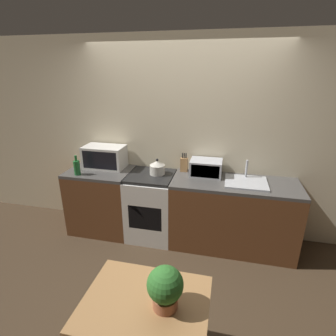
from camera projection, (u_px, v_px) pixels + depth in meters
ground_plane at (161, 283)px, 2.85m from camera, size 16.00×16.00×0.00m
wall_back at (182, 140)px, 3.48m from camera, size 10.00×0.06×2.60m
counter_left_run at (102, 200)px, 3.70m from camera, size 0.85×0.62×0.90m
counter_right_run at (232, 215)px, 3.32m from camera, size 1.53×0.62×0.90m
stove_range at (152, 206)px, 3.54m from camera, size 0.60×0.62×0.90m
kettle at (157, 168)px, 3.38m from camera, size 0.20×0.20×0.21m
microwave at (105, 157)px, 3.59m from camera, size 0.55×0.32×0.30m
bottle at (77, 167)px, 3.36m from camera, size 0.08×0.08×0.26m
knife_block at (184, 164)px, 3.47m from camera, size 0.09×0.07×0.25m
toaster_oven at (206, 168)px, 3.34m from camera, size 0.40×0.29×0.20m
sink_basin at (246, 182)px, 3.14m from camera, size 0.50×0.42×0.24m
dining_table at (146, 313)px, 1.78m from camera, size 0.84×0.65×0.73m
potted_plant at (165, 287)px, 1.65m from camera, size 0.23×0.23×0.30m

